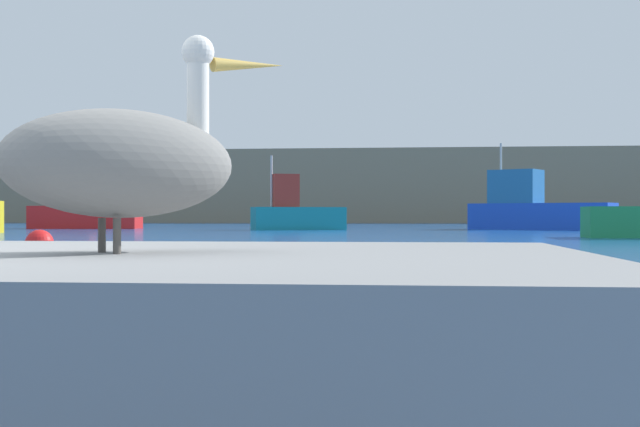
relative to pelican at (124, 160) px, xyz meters
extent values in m
cube|color=#7F755B|center=(-1.30, 76.26, 2.37)|extent=(140.00, 11.19, 6.78)
cube|color=gray|center=(-0.01, -0.01, -0.69)|extent=(3.58, 2.65, 0.67)
ellipsoid|color=slate|center=(-0.01, -0.01, -0.01)|extent=(1.00, 0.95, 0.41)
cylinder|color=white|center=(0.24, 0.20, 0.23)|extent=(0.09, 0.09, 0.36)
sphere|color=white|center=(0.24, 0.20, 0.45)|extent=(0.13, 0.13, 0.13)
cone|color=gold|center=(0.42, 0.35, 0.42)|extent=(0.30, 0.27, 0.09)
cylinder|color=#4C4742|center=(-0.10, 0.02, -0.29)|extent=(0.03, 0.03, 0.13)
cylinder|color=#4C4742|center=(0.01, -0.10, -0.29)|extent=(0.03, 0.03, 0.13)
cube|color=blue|center=(8.33, 41.19, -0.32)|extent=(7.54, 5.39, 1.39)
cube|color=#1E6099|center=(7.11, 41.84, 1.27)|extent=(3.10, 2.83, 1.79)
cylinder|color=#B2B2B2|center=(6.37, 42.24, 2.01)|extent=(0.12, 0.12, 3.28)
cube|color=red|center=(-16.77, 41.76, -0.38)|extent=(6.17, 2.48, 1.28)
cube|color=maroon|center=(-17.39, 41.71, 0.83)|extent=(2.19, 1.88, 1.13)
cylinder|color=#B2B2B2|center=(-14.97, 41.91, 2.16)|extent=(0.12, 0.12, 3.79)
cube|color=teal|center=(-4.30, 39.06, -0.43)|extent=(4.98, 3.13, 1.18)
cube|color=maroon|center=(-4.98, 38.79, 1.01)|extent=(1.61, 1.49, 1.69)
cylinder|color=#B2B2B2|center=(-5.63, 38.53, 1.48)|extent=(0.12, 0.12, 2.64)
sphere|color=red|center=(-5.73, 11.75, -0.76)|extent=(0.53, 0.53, 0.53)
camera|label=1|loc=(1.06, -3.05, -0.21)|focal=46.12mm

